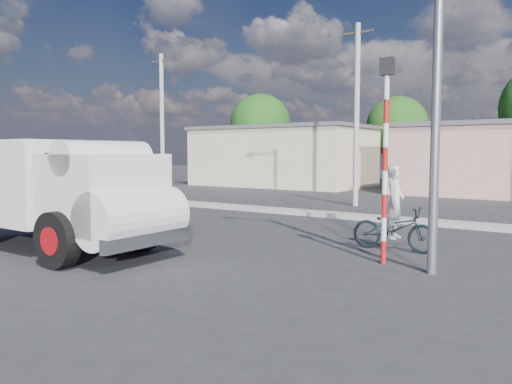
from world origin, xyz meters
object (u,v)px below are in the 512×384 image
Objects in this scene: cyclist at (394,214)px; streetlight at (430,18)px; truck at (57,190)px; bicycle at (394,228)px; traffic_pole at (386,143)px.

cyclist is 4.64m from streetlight.
truck is 3.64× the size of cyclist.
bicycle is 0.48× the size of traffic_pole.
streetlight is (1.25, -1.84, 4.07)m from cyclist.
streetlight reaches higher than truck.
streetlight reaches higher than bicycle.
bicycle is 4.95m from streetlight.
truck is 3.13× the size of bicycle.
traffic_pole is 2.56m from streetlight.
truck is 9.14m from streetlight.
streetlight is (7.97, 2.81, 3.48)m from truck.
streetlight is at bearing -17.73° from traffic_pole.
bicycle is at bearing -0.00° from cyclist.
bicycle is at bearing 124.07° from streetlight.
cyclist is (6.72, 4.66, -0.59)m from truck.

